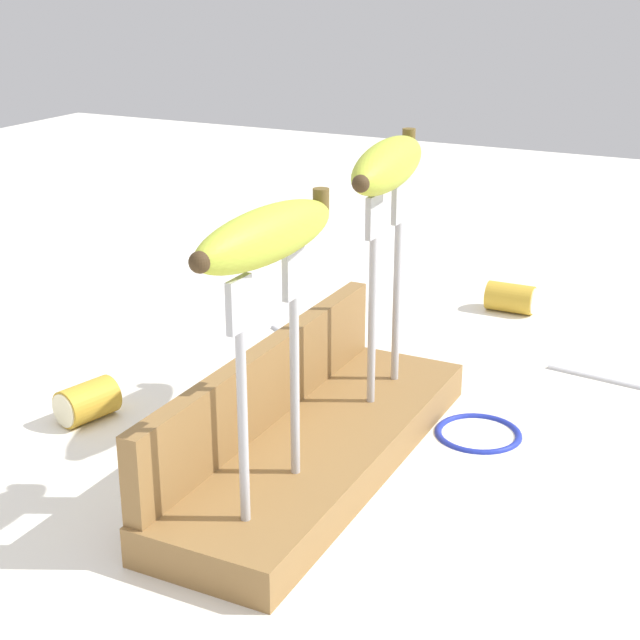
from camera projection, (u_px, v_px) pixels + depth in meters
ground_plane at (320, 467)px, 0.82m from camera, size 3.00×3.00×0.00m
wooden_board at (320, 450)px, 0.81m from camera, size 0.38×0.12×0.03m
board_backstop at (266, 384)px, 0.82m from camera, size 0.37×0.02×0.07m
fork_stand_left at (269, 360)px, 0.68m from camera, size 0.10×0.01×0.18m
fork_stand_right at (386, 273)px, 0.85m from camera, size 0.08×0.01×0.19m
banana_raised_left at (267, 235)px, 0.65m from camera, size 0.16×0.05×0.04m
banana_raised_right at (388, 164)px, 0.82m from camera, size 0.17×0.06×0.04m
fork_fallen_near at (328, 361)px, 1.02m from camera, size 0.12×0.17×0.01m
banana_chunk_near at (86, 402)px, 0.89m from camera, size 0.06×0.05×0.04m
banana_chunk_far at (511, 298)px, 1.17m from camera, size 0.04×0.06×0.04m
wire_coil at (478, 431)px, 0.87m from camera, size 0.08×0.08×0.01m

